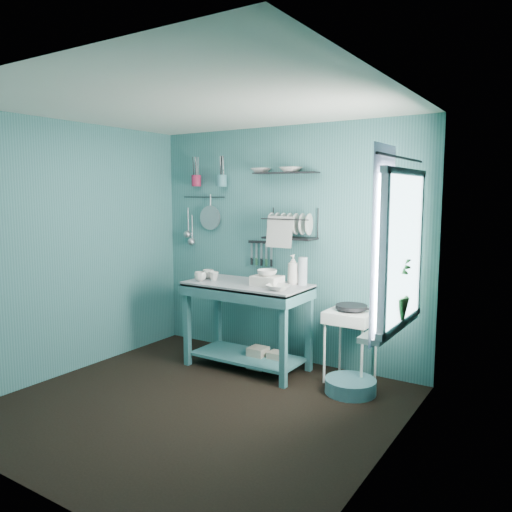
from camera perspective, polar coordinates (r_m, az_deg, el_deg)
The scene contains 36 objects.
floor at distance 4.47m, azimuth -6.72°, elevation -16.60°, with size 3.20×3.20×0.00m, color black.
ceiling at distance 4.15m, azimuth -7.25°, elevation 16.85°, with size 3.20×3.20×0.00m, color silver.
wall_back at distance 5.36m, azimuth 3.30°, elevation 1.30°, with size 3.20×3.20×0.00m, color #366E6E.
wall_front at distance 3.14m, azimuth -24.74°, elevation -3.56°, with size 3.20×3.20×0.00m, color #366E6E.
wall_left at distance 5.29m, azimuth -20.45°, elevation 0.78°, with size 3.00×3.00×0.00m, color #366E6E.
wall_right at distance 3.35m, azimuth 14.62°, elevation -2.48°, with size 3.00×3.00×0.00m, color #366E6E.
work_counter at distance 5.18m, azimuth -1.01°, elevation -7.98°, with size 1.26×0.63×0.89m, color #346B6E.
mug_left at distance 5.22m, azimuth -6.39°, elevation -2.33°, with size 0.12×0.12×0.10m, color beige.
mug_mid at distance 5.24m, azimuth -4.85°, elevation -2.31°, with size 0.10×0.10×0.09m, color beige.
mug_right at distance 5.36m, azimuth -5.48°, elevation -2.08°, with size 0.12×0.12×0.10m, color beige.
wash_tub at distance 4.92m, azimuth 1.27°, elevation -2.86°, with size 0.28×0.22×0.10m, color silver.
tub_bowl at distance 4.91m, azimuth 1.27°, elevation -1.94°, with size 0.20×0.20×0.06m, color beige.
soap_bottle at distance 5.01m, azimuth 4.25°, elevation -1.55°, with size 0.12×0.12×0.30m, color silver.
water_bottle at distance 4.98m, azimuth 5.37°, elevation -1.72°, with size 0.09×0.09×0.28m, color silver.
counter_bowl at distance 4.71m, azimuth 2.52°, elevation -3.61°, with size 0.22×0.22×0.05m, color beige.
hotplate_stand at distance 4.94m, azimuth 10.74°, elevation -10.06°, with size 0.43×0.43×0.69m, color white.
frying_pan at distance 4.84m, azimuth 10.84°, elevation -5.72°, with size 0.30×0.30×0.04m, color black.
knife_strip at distance 5.47m, azimuth 0.68°, elevation 1.60°, with size 0.32×0.02×0.03m, color black.
dish_rack at distance 5.16m, azimuth 3.90°, elevation 3.71°, with size 0.55×0.24×0.32m, color black.
upper_shelf at distance 5.22m, azimuth 3.46°, elevation 9.46°, with size 0.70×0.18×0.01m, color black.
shelf_bowl_left at distance 5.38m, azimuth 0.57°, elevation 9.96°, with size 0.20×0.20×0.05m, color beige.
shelf_bowl_right at distance 5.19m, azimuth 3.99°, elevation 10.13°, with size 0.21×0.21×0.05m, color beige.
utensil_cup_magenta at distance 5.92m, azimuth -6.84°, elevation 8.54°, with size 0.11×0.11×0.13m, color maroon.
utensil_cup_teal at distance 5.69m, azimuth -3.91°, elevation 8.58°, with size 0.11×0.11×0.13m, color teal.
colander at distance 5.84m, azimuth -5.27°, elevation 4.37°, with size 0.28×0.28×0.03m, color #A1A3A9.
ladle_outer at distance 6.06m, azimuth -7.76°, elevation 4.09°, with size 0.01×0.01×0.30m, color #A1A3A9.
ladle_inner at distance 6.03m, azimuth -7.31°, elevation 3.26°, with size 0.01×0.01×0.30m, color #A1A3A9.
hook_rail at distance 5.91m, azimuth -5.98°, elevation 6.72°, with size 0.01×0.01×0.60m, color black.
window_glass at distance 3.76m, azimuth 16.62°, elevation 0.80°, with size 1.10×1.10×0.00m, color white.
windowsill at distance 3.89m, azimuth 15.09°, elevation -7.78°, with size 0.16×0.95×0.04m, color white.
curtain at distance 3.49m, azimuth 14.25°, elevation 1.22°, with size 1.35×1.35×0.00m, color white.
curtain_rod at distance 3.76m, azimuth 16.31°, elevation 10.72°, with size 0.02×0.02×1.05m, color black.
potted_plant at distance 3.84m, azimuth 15.04°, elevation -3.71°, with size 0.29×0.29×0.52m, color #2D7031.
storage_tin_large at distance 5.26m, azimuth 0.23°, elevation -11.54°, with size 0.18×0.18×0.22m, color tan.
storage_tin_small at distance 5.19m, azimuth 2.31°, elevation -11.93°, with size 0.15×0.15×0.20m, color tan.
floor_basin at distance 4.74m, azimuth 10.74°, elevation -14.38°, with size 0.46×0.46×0.13m, color teal.
Camera 1 is at (2.61, -3.15, 1.80)m, focal length 35.00 mm.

